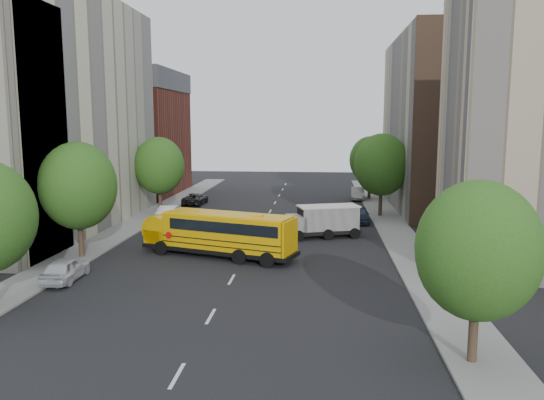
# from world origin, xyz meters

# --- Properties ---
(ground) EXTENTS (120.00, 120.00, 0.00)m
(ground) POSITION_xyz_m (0.00, 0.00, 0.00)
(ground) COLOR black
(ground) RESTS_ON ground
(sidewalk_left) EXTENTS (3.00, 80.00, 0.12)m
(sidewalk_left) POSITION_xyz_m (-11.50, 5.00, 0.06)
(sidewalk_left) COLOR slate
(sidewalk_left) RESTS_ON ground
(sidewalk_right) EXTENTS (3.00, 80.00, 0.12)m
(sidewalk_right) POSITION_xyz_m (11.50, 5.00, 0.06)
(sidewalk_right) COLOR slate
(sidewalk_right) RESTS_ON ground
(lane_markings) EXTENTS (0.15, 64.00, 0.01)m
(lane_markings) POSITION_xyz_m (0.00, 10.00, 0.01)
(lane_markings) COLOR silver
(lane_markings) RESTS_ON ground
(building_left_cream) EXTENTS (10.00, 26.00, 20.00)m
(building_left_cream) POSITION_xyz_m (-18.00, 6.00, 10.00)
(building_left_cream) COLOR beige
(building_left_cream) RESTS_ON ground
(building_left_redbrick) EXTENTS (10.00, 15.00, 13.00)m
(building_left_redbrick) POSITION_xyz_m (-18.00, 28.00, 6.50)
(building_left_redbrick) COLOR maroon
(building_left_redbrick) RESTS_ON ground
(building_right_near) EXTENTS (10.00, 7.00, 17.00)m
(building_right_near) POSITION_xyz_m (18.00, -4.50, 8.50)
(building_right_near) COLOR tan
(building_right_near) RESTS_ON ground
(building_right_far) EXTENTS (10.00, 22.00, 18.00)m
(building_right_far) POSITION_xyz_m (18.00, 20.00, 9.00)
(building_right_far) COLOR tan
(building_right_far) RESTS_ON ground
(building_right_sidewall) EXTENTS (10.10, 0.30, 18.00)m
(building_right_sidewall) POSITION_xyz_m (18.00, 9.00, 9.00)
(building_right_sidewall) COLOR brown
(building_right_sidewall) RESTS_ON ground
(street_tree_1) EXTENTS (5.12, 5.12, 7.90)m
(street_tree_1) POSITION_xyz_m (-11.00, -4.00, 4.95)
(street_tree_1) COLOR #38281C
(street_tree_1) RESTS_ON ground
(street_tree_2) EXTENTS (4.99, 4.99, 7.71)m
(street_tree_2) POSITION_xyz_m (-11.00, 14.00, 4.83)
(street_tree_2) COLOR #38281C
(street_tree_2) RESTS_ON ground
(street_tree_3) EXTENTS (4.61, 4.61, 7.11)m
(street_tree_3) POSITION_xyz_m (11.00, -18.00, 4.45)
(street_tree_3) COLOR #38281C
(street_tree_3) RESTS_ON ground
(street_tree_4) EXTENTS (5.25, 5.25, 8.10)m
(street_tree_4) POSITION_xyz_m (11.00, 14.00, 5.08)
(street_tree_4) COLOR #38281C
(street_tree_4) RESTS_ON ground
(street_tree_5) EXTENTS (4.86, 4.86, 7.51)m
(street_tree_5) POSITION_xyz_m (11.00, 26.00, 4.70)
(street_tree_5) COLOR #38281C
(street_tree_5) RESTS_ON ground
(school_bus) EXTENTS (11.24, 5.86, 3.12)m
(school_bus) POSITION_xyz_m (-1.85, -2.69, 1.74)
(school_bus) COLOR black
(school_bus) RESTS_ON ground
(safari_truck) EXTENTS (6.35, 3.80, 2.57)m
(safari_truck) POSITION_xyz_m (5.38, 4.06, 1.36)
(safari_truck) COLOR black
(safari_truck) RESTS_ON ground
(parked_car_0) EXTENTS (1.83, 4.17, 1.40)m
(parked_car_0) POSITION_xyz_m (-9.60, -9.14, 0.70)
(parked_car_0) COLOR silver
(parked_car_0) RESTS_ON ground
(parked_car_1) EXTENTS (1.63, 4.60, 1.51)m
(parked_car_1) POSITION_xyz_m (-8.80, 9.99, 0.76)
(parked_car_1) COLOR silver
(parked_car_1) RESTS_ON ground
(parked_car_2) EXTENTS (2.29, 4.70, 1.29)m
(parked_car_2) POSITION_xyz_m (-8.80, 19.87, 0.64)
(parked_car_2) COLOR black
(parked_car_2) RESTS_ON ground
(parked_car_4) EXTENTS (1.91, 4.26, 1.42)m
(parked_car_4) POSITION_xyz_m (8.80, 10.74, 0.71)
(parked_car_4) COLOR #333E5A
(parked_car_4) RESTS_ON ground
(parked_car_5) EXTENTS (1.79, 4.49, 1.45)m
(parked_car_5) POSITION_xyz_m (9.60, 25.34, 0.73)
(parked_car_5) COLOR gray
(parked_car_5) RESTS_ON ground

